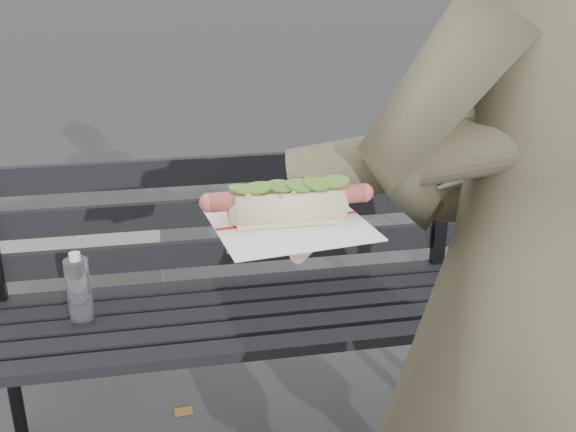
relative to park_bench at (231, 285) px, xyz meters
name	(u,v)px	position (x,y,z in m)	size (l,w,h in m)	color
park_bench	(231,285)	(0.00, 0.00, 0.00)	(1.50, 0.44, 0.88)	black
concrete_block	(4,294)	(-0.80, 0.71, -0.32)	(1.20, 0.40, 0.40)	slate
person	(524,296)	(0.42, -0.82, 0.36)	(0.64, 0.42, 1.77)	#4C4632
held_hotdog	(419,166)	(0.19, -0.87, 0.61)	(0.64, 0.32, 0.20)	#4C4632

